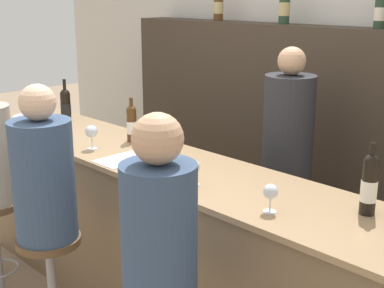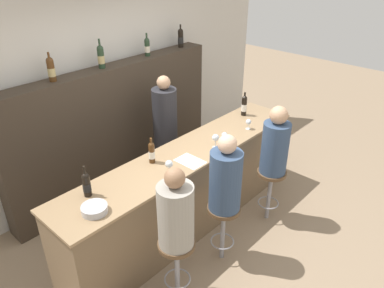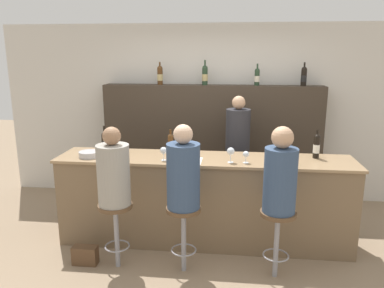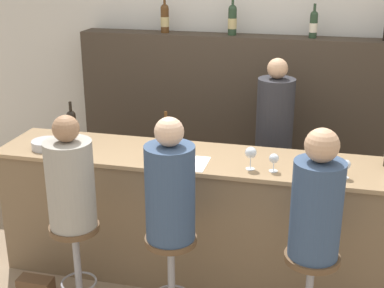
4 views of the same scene
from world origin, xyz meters
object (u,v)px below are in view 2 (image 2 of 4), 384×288
Objects in this scene: wine_bottle_backbar_0 at (51,69)px; bartender at (166,140)px; guest_seated_right at (275,144)px; wine_glass_0 at (169,164)px; wine_glass_1 at (216,138)px; guest_seated_left at (176,213)px; wine_bottle_counter_0 at (86,184)px; wine_glass_3 at (248,122)px; wine_bottle_backbar_1 at (101,57)px; bar_stool_right at (271,182)px; wine_bottle_counter_1 at (152,152)px; bar_stool_middle at (223,219)px; wine_bottle_counter_2 at (244,105)px; bar_stool_left at (177,255)px; wine_glass_2 at (224,135)px; wine_bottle_backbar_2 at (147,47)px; wine_bottle_backbar_3 at (181,38)px; guest_seated_middle at (225,178)px; metal_bowl at (94,209)px.

bartender is at bearing -26.39° from wine_bottle_backbar_0.
bartender reaches higher than guest_seated_right.
wine_glass_1 is at bearing 0.00° from wine_glass_0.
wine_bottle_counter_0 is at bearing 114.46° from guest_seated_left.
bartender is (-0.56, 0.91, -0.35)m from wine_glass_3.
wine_glass_1 is (0.40, -1.47, -0.73)m from wine_bottle_backbar_1.
guest_seated_left is at bearing -180.00° from bar_stool_right.
wine_bottle_counter_1 reaches higher than bar_stool_middle.
wine_bottle_counter_2 is 1.71m from wine_glass_0.
bartender is at bearing 21.41° from wine_bottle_counter_0.
wine_glass_0 is 0.88m from bar_stool_left.
wine_glass_2 and wine_glass_3 have the same top height.
wine_bottle_backbar_2 reaches higher than wine_glass_2.
wine_bottle_backbar_3 is 2.12× the size of wine_glass_0.
bartender is at bearing -114.14° from wine_bottle_backbar_2.
wine_bottle_backbar_2 reaches higher than guest_seated_middle.
wine_glass_0 is at bearing -2.57° from metal_bowl.
wine_bottle_backbar_1 is 1.69m from wine_glass_1.
bar_stool_middle is 0.92m from bar_stool_right.
guest_seated_left is 1.88m from bartender.
wine_glass_3 is 1.94m from bar_stool_left.
bar_stool_right is (1.17, -0.78, -0.61)m from wine_bottle_counter_1.
wine_bottle_backbar_3 is at bearing -0.00° from wine_bottle_backbar_0.
wine_glass_1 is 0.24× the size of bar_stool_left.
guest_seated_middle reaches higher than guest_seated_left.
metal_bowl is 0.28× the size of guest_seated_right.
wine_glass_3 is at bearing 15.51° from guest_seated_left.
wine_glass_3 is at bearing 0.00° from wine_glass_2.
guest_seated_right is at bearing -0.00° from bar_stool_middle.
guest_seated_middle reaches higher than wine_glass_0.
wine_glass_3 is at bearing 24.43° from bar_stool_middle.
guest_seated_middle is 1.05m from bar_stool_right.
wine_bottle_counter_1 is at bearing 157.62° from wine_glass_1.
metal_bowl is (-1.60, 0.04, -0.09)m from wine_glass_1.
wine_bottle_counter_0 is 1.77m from wine_bottle_backbar_1.
guest_seated_left is at bearing -164.49° from wine_glass_3.
metal_bowl is (-1.20, -1.43, -0.82)m from wine_bottle_backbar_1.
bar_stool_left is 0.84× the size of guest_seated_middle.
wine_bottle_counter_0 is at bearing -158.59° from bartender.
wine_glass_3 is at bearing -12.13° from wine_bottle_counter_1.
wine_bottle_backbar_0 is at bearing 125.51° from wine_glass_1.
metal_bowl reaches higher than bar_stool_middle.
guest_seated_middle is at bearing -36.72° from wine_bottle_counter_0.
wine_bottle_backbar_1 reaches higher than wine_bottle_backbar_3.
wine_glass_1 is 0.24× the size of bar_stool_right.
bar_stool_left is at bearing -65.54° from wine_bottle_counter_0.
wine_glass_0 is at bearing 50.44° from guest_seated_left.
metal_bowl is at bearing 165.52° from guest_seated_right.
bartender is at bearing 121.78° from wine_glass_3.
wine_bottle_backbar_0 is 1.67m from wine_glass_0.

